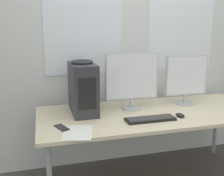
# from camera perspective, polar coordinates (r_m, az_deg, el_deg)

# --- Properties ---
(wall_back) EXTENTS (8.00, 0.07, 2.70)m
(wall_back) POSITION_cam_1_polar(r_m,az_deg,el_deg) (2.89, 4.73, 10.49)
(wall_back) COLOR silver
(wall_back) RESTS_ON ground_plane
(desk) EXTENTS (2.11, 0.90, 0.71)m
(desk) POSITION_cam_1_polar(r_m,az_deg,el_deg) (2.47, 9.12, -5.98)
(desk) COLOR beige
(desk) RESTS_ON ground_plane
(pc_tower) EXTENTS (0.21, 0.48, 0.45)m
(pc_tower) POSITION_cam_1_polar(r_m,az_deg,el_deg) (2.38, -6.42, -0.01)
(pc_tower) COLOR #2D2D33
(pc_tower) RESTS_ON desk
(headphones) EXTENTS (0.20, 0.20, 0.03)m
(headphones) POSITION_cam_1_polar(r_m,az_deg,el_deg) (2.34, -6.56, 5.70)
(headphones) COLOR #333338
(headphones) RESTS_ON pc_tower
(monitor_main) EXTENTS (0.51, 0.19, 0.53)m
(monitor_main) POSITION_cam_1_polar(r_m,az_deg,el_deg) (2.44, 4.34, 1.95)
(monitor_main) COLOR #B7B7BC
(monitor_main) RESTS_ON desk
(monitor_right_near) EXTENTS (0.45, 0.19, 0.49)m
(monitor_right_near) POSITION_cam_1_polar(r_m,az_deg,el_deg) (2.71, 15.85, 2.03)
(monitor_right_near) COLOR #B7B7BC
(monitor_right_near) RESTS_ON desk
(keyboard) EXTENTS (0.42, 0.14, 0.02)m
(keyboard) POSITION_cam_1_polar(r_m,az_deg,el_deg) (2.21, 8.33, -6.69)
(keyboard) COLOR black
(keyboard) RESTS_ON desk
(mouse) EXTENTS (0.06, 0.10, 0.03)m
(mouse) POSITION_cam_1_polar(r_m,az_deg,el_deg) (2.35, 14.60, -5.74)
(mouse) COLOR black
(mouse) RESTS_ON desk
(cell_phone) EXTENTS (0.11, 0.17, 0.01)m
(cell_phone) POSITION_cam_1_polar(r_m,az_deg,el_deg) (2.06, -10.88, -8.46)
(cell_phone) COLOR #232328
(cell_phone) RESTS_ON desk
(paper_sheet_left) EXTENTS (0.27, 0.34, 0.00)m
(paper_sheet_left) POSITION_cam_1_polar(r_m,az_deg,el_deg) (1.96, -7.49, -9.56)
(paper_sheet_left) COLOR white
(paper_sheet_left) RESTS_ON desk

